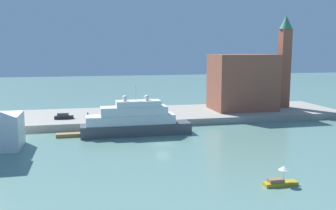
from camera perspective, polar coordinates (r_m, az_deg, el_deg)
The scene contains 10 objects.
ground at distance 74.85m, azimuth -0.78°, elevation -5.92°, with size 400.00×400.00×0.00m, color slate.
quay_dock at distance 101.45m, azimuth -4.02°, elevation -1.66°, with size 110.00×23.62×1.66m, color gray.
large_yacht at distance 82.39m, azimuth -5.12°, elevation -2.46°, with size 24.01×4.91×10.86m.
small_motorboat at distance 54.75m, azimuth 16.71°, elevation -10.80°, with size 4.79×1.55×2.73m.
work_barge at distance 83.46m, azimuth -14.57°, elevation -4.43°, with size 6.11×1.89×0.75m, color olive.
harbor_building at distance 108.21m, azimuth 11.27°, elevation 3.43°, with size 17.26×12.35×15.54m, color #93513D.
bell_tower at distance 114.88m, azimuth 17.30°, elevation 6.80°, with size 3.75×3.75×26.68m.
parked_car at distance 95.70m, azimuth -15.59°, elevation -1.69°, with size 4.58×1.60×1.38m.
person_figure at distance 93.51m, azimuth -12.10°, elevation -1.64°, with size 0.36×0.36×1.82m.
mooring_bollard at distance 91.15m, azimuth -1.88°, elevation -2.06°, with size 0.49×0.49×0.61m, color black.
Camera 1 is at (-14.89, -70.97, 18.53)m, focal length 40.05 mm.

